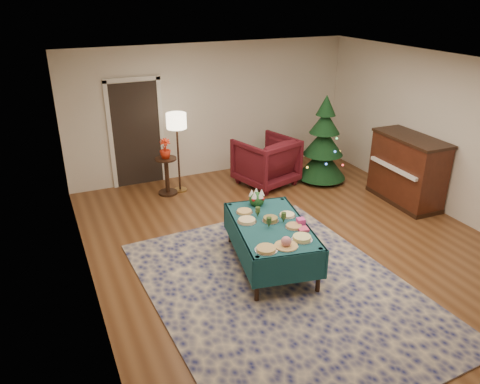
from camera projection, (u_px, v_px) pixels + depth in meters
name	position (u px, v px, depth m)	size (l,w,h in m)	color
room_shell	(300.00, 165.00, 6.70)	(7.00, 7.00, 7.00)	#593319
doorway	(136.00, 131.00, 9.11)	(1.08, 0.04, 2.16)	black
rug	(281.00, 290.00, 6.18)	(3.20, 4.20, 0.02)	#141B4E
buffet_table	(271.00, 233.00, 6.54)	(1.29, 1.86, 0.66)	black
platter_0	(266.00, 249.00, 5.84)	(0.29, 0.29, 0.04)	silver
platter_1	(286.00, 243.00, 5.91)	(0.31, 0.31, 0.14)	silver
platter_2	(302.00, 238.00, 6.08)	(0.28, 0.28, 0.05)	silver
platter_3	(294.00, 226.00, 6.40)	(0.25, 0.25, 0.04)	silver
platter_4	(247.00, 221.00, 6.54)	(0.28, 0.28, 0.05)	silver
platter_5	(271.00, 219.00, 6.56)	(0.24, 0.24, 0.06)	silver
platter_6	(287.00, 215.00, 6.72)	(0.24, 0.24, 0.04)	silver
platter_7	(244.00, 212.00, 6.82)	(0.25, 0.25, 0.04)	silver
goblet_0	(258.00, 212.00, 6.66)	(0.07, 0.07, 0.15)	#2D471E
goblet_1	(284.00, 217.00, 6.50)	(0.07, 0.07, 0.15)	#2D471E
goblet_2	(269.00, 222.00, 6.37)	(0.07, 0.07, 0.15)	#2D471E
napkin_stack	(303.00, 229.00, 6.32)	(0.13, 0.13, 0.04)	#DA3C64
gift_box	(301.00, 221.00, 6.47)	(0.11, 0.11, 0.09)	#D0398C
centerpiece	(257.00, 198.00, 7.02)	(0.24, 0.24, 0.27)	#1E4C1E
armchair	(266.00, 159.00, 9.32)	(1.03, 0.96, 1.06)	#4F1018
floor_lamp	(177.00, 126.00, 8.68)	(0.38, 0.38, 1.55)	#A57F3F
side_table	(167.00, 177.00, 8.93)	(0.41, 0.41, 0.73)	black
potted_plant	(165.00, 153.00, 8.74)	(0.21, 0.38, 0.21)	red
christmas_tree	(323.00, 144.00, 9.36)	(1.17, 1.17, 1.78)	black
piano	(407.00, 170.00, 8.51)	(0.73, 1.47, 1.26)	black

